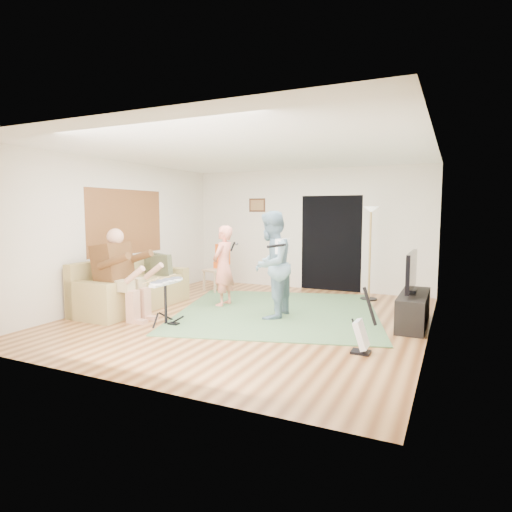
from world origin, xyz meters
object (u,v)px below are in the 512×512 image
(sofa, at_px, (129,292))
(guitarist, at_px, (271,265))
(singer, at_px, (223,266))
(television, at_px, (411,271))
(tv_cabinet, at_px, (413,309))
(drum_kit, at_px, (166,305))
(dining_chair, at_px, (217,275))
(torchiere_lamp, at_px, (370,236))
(guitar_spare, at_px, (362,335))

(sofa, xyz_separation_m, guitarist, (2.62, 0.44, 0.58))
(singer, xyz_separation_m, guitarist, (1.16, -0.46, 0.13))
(singer, height_order, guitarist, guitarist)
(sofa, xyz_separation_m, television, (4.75, 0.92, 0.55))
(singer, height_order, television, singer)
(singer, distance_m, tv_cabinet, 3.38)
(drum_kit, bearing_deg, sofa, 153.43)
(dining_chair, distance_m, tv_cabinet, 4.36)
(tv_cabinet, bearing_deg, guitarist, -167.51)
(singer, xyz_separation_m, torchiere_lamp, (2.36, 1.70, 0.52))
(tv_cabinet, bearing_deg, torchiere_lamp, 120.44)
(guitar_spare, height_order, dining_chair, dining_chair)
(guitar_spare, distance_m, television, 1.82)
(guitar_spare, relative_size, dining_chair, 0.82)
(singer, bearing_deg, sofa, -57.92)
(torchiere_lamp, bearing_deg, drum_kit, -127.83)
(drum_kit, relative_size, dining_chair, 0.70)
(drum_kit, relative_size, tv_cabinet, 0.51)
(sofa, xyz_separation_m, torchiere_lamp, (3.82, 2.59, 0.97))
(singer, height_order, tv_cabinet, singer)
(torchiere_lamp, bearing_deg, singer, -144.27)
(guitarist, relative_size, television, 1.55)
(guitar_spare, bearing_deg, torchiere_lamp, 98.95)
(sofa, distance_m, guitar_spare, 4.41)
(tv_cabinet, height_order, television, television)
(drum_kit, relative_size, singer, 0.48)
(television, bearing_deg, guitarist, -167.23)
(torchiere_lamp, height_order, dining_chair, torchiere_lamp)
(guitarist, distance_m, dining_chair, 2.67)
(singer, xyz_separation_m, tv_cabinet, (3.34, 0.03, -0.50))
(sofa, xyz_separation_m, singer, (1.46, 0.90, 0.45))
(dining_chair, distance_m, television, 4.34)
(sofa, bearing_deg, drum_kit, -26.57)
(sofa, height_order, guitarist, guitarist)
(singer, relative_size, tv_cabinet, 1.07)
(drum_kit, bearing_deg, television, 24.51)
(sofa, bearing_deg, torchiere_lamp, 34.18)
(drum_kit, height_order, tv_cabinet, drum_kit)
(guitarist, bearing_deg, guitar_spare, 53.44)
(tv_cabinet, bearing_deg, sofa, -169.12)
(sofa, height_order, guitar_spare, sofa)
(guitar_spare, height_order, tv_cabinet, guitar_spare)
(sofa, bearing_deg, singer, 31.57)
(torchiere_lamp, relative_size, tv_cabinet, 1.32)
(sofa, bearing_deg, television, 10.99)
(guitar_spare, distance_m, torchiere_lamp, 3.53)
(guitarist, distance_m, tv_cabinet, 2.32)
(singer, relative_size, torchiere_lamp, 0.81)
(guitar_spare, xyz_separation_m, television, (0.41, 1.67, 0.61))
(drum_kit, xyz_separation_m, guitar_spare, (3.04, -0.09, -0.07))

